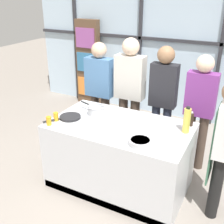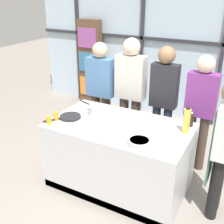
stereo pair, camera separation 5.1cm
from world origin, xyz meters
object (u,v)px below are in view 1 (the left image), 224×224
Objects in this scene: spectator_center_left at (130,89)px; saucepan at (96,110)px; chef at (223,143)px; spectator_far_left at (100,89)px; spectator_far_right at (200,106)px; mixing_bowl at (140,142)px; juice_glass_near at (49,121)px; spectator_center_right at (163,96)px; frying_pan at (69,117)px; pepper_grinder at (191,119)px; white_plate at (143,132)px; juice_glass_far at (56,117)px; oil_bottle at (187,120)px.

spectator_center_left reaches higher than saucepan.
spectator_far_left reaches higher than chef.
spectator_far_right reaches higher than mixing_bowl.
chef is at bearing -2.48° from saucepan.
spectator_far_right is 2.02m from juice_glass_near.
spectator_far_left is at bearing 0.00° from spectator_center_right.
frying_pan is 2.28× the size of pepper_grinder.
spectator_far_left is 6.92× the size of white_plate.
frying_pan is 3.90× the size of juice_glass_far.
juice_glass_near is at bearing 51.15° from spectator_center_right.
juice_glass_near is (0.01, -1.29, -0.02)m from spectator_far_left.
spectator_far_left is at bearing 0.00° from spectator_center_left.
spectator_center_right is at bearing 180.00° from spectator_center_left.
white_plate is 0.28m from mixing_bowl.
spectator_center_right is 0.53m from spectator_far_right.
chef reaches higher than pepper_grinder.
spectator_far_right is 4.02× the size of saucepan.
oil_bottle is at bearing 16.21° from juice_glass_far.
frying_pan is 1.05× the size of saucepan.
white_plate is (0.07, -0.94, -0.12)m from spectator_center_right.
spectator_center_left is 1.26m from juice_glass_far.
juice_glass_far is at bearing 90.00° from juice_glass_near.
juice_glass_near is at bearing -90.00° from juice_glass_far.
spectator_center_left is 5.58× the size of oil_bottle.
saucepan is 3.72× the size of juice_glass_near.
spectator_center_right is 9.09× the size of pepper_grinder.
pepper_grinder is 1.75m from juice_glass_near.
pepper_grinder is at bearing 19.59° from frying_pan.
spectator_center_right reaches higher than frying_pan.
spectator_center_right reaches higher than spectator_far_right.
chef is at bearing -15.89° from oil_bottle.
white_plate is at bearing 64.53° from spectator_far_right.
white_plate is (1.12, -0.94, -0.07)m from spectator_far_left.
spectator_center_right is 7.06× the size of white_plate.
mixing_bowl is 1.34× the size of pepper_grinder.
saucepan is 0.65m from juice_glass_near.
white_plate is (1.00, 0.07, -0.01)m from frying_pan.
oil_bottle reaches higher than white_plate.
spectator_center_right is 1.65m from juice_glass_near.
frying_pan is (-1.45, -1.01, -0.06)m from spectator_far_right.
juice_glass_far is at bearing 99.31° from chef.
chef is at bearing -37.43° from pepper_grinder.
saucepan is at bearing 116.57° from spectator_far_left.
oil_bottle is at bearing 20.87° from juice_glass_near.
spectator_far_left is 6.64× the size of mixing_bowl.
chef is 0.89m from mixing_bowl.
spectator_center_right is 4.18× the size of saucepan.
mixing_bowl is at bearing -74.93° from white_plate.
spectator_center_left is (0.52, 0.00, 0.07)m from spectator_far_left.
saucepan reaches higher than juice_glass_near.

